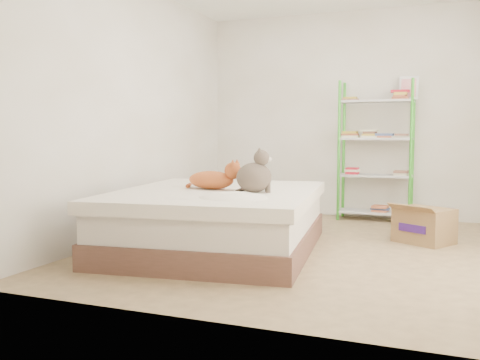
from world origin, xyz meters
The scene contains 7 objects.
room centered at (0.00, 0.00, 1.30)m, with size 3.81×4.21×2.61m.
bed centered at (-0.82, -0.35, 0.28)m, with size 1.98×2.36×0.55m.
orange_cat centered at (-0.90, -0.32, 0.66)m, with size 0.53×0.28×0.21m, color #BF672D, non-canonical shape.
grey_cat centered at (-0.44, -0.43, 0.74)m, with size 0.28×0.33×0.38m, color #6A5B4E, non-canonical shape.
shelf_unit centered at (0.31, 1.88, 0.88)m, with size 0.91×0.36×1.74m.
cardboard_box centered at (0.93, 0.65, 0.17)m, with size 0.62×0.65×0.40m.
white_bin centered at (-1.41, 1.85, 0.21)m, with size 0.45×0.43×0.42m.
Camera 1 is at (1.13, -4.78, 1.06)m, focal length 40.00 mm.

